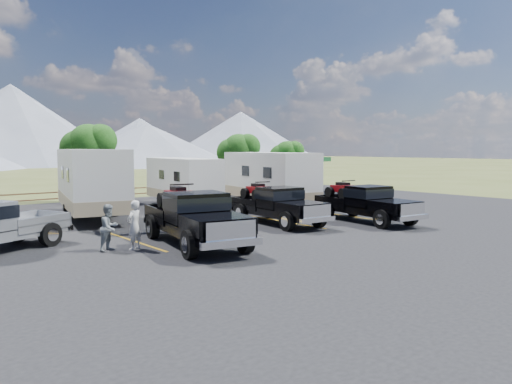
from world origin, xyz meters
TOP-DOWN VIEW (x-y plane):
  - ground at (0.00, 0.00)m, footprint 320.00×320.00m
  - asphalt_lot at (0.00, 3.00)m, footprint 44.00×34.00m
  - stall_lines at (0.00, 4.00)m, footprint 12.12×5.50m
  - tree_ne_a at (8.97, 17.01)m, footprint 3.11×2.92m
  - tree_ne_b at (14.98, 18.01)m, footprint 2.77×2.59m
  - tree_north at (-2.03, 19.02)m, footprint 3.46×3.24m
  - rail_fence at (2.00, 18.50)m, footprint 36.12×0.12m
  - pavilion at (13.00, 17.00)m, footprint 6.20×6.20m
  - rig_left at (-4.55, 1.83)m, footprint 3.35×6.89m
  - rig_center at (1.29, 3.80)m, footprint 2.49×6.03m
  - rig_right at (5.09, 1.58)m, footprint 2.66×6.11m
  - trailer_left at (-4.84, 11.19)m, footprint 4.44×10.20m
  - trailer_center at (1.36, 12.57)m, footprint 3.12×8.64m
  - trailer_right at (5.37, 9.11)m, footprint 3.88×9.64m
  - person_a at (-6.67, 2.39)m, footprint 0.76×0.65m
  - person_b at (-7.45, 2.73)m, footprint 1.00×0.93m

SIDE VIEW (x-z plane):
  - ground at x=0.00m, z-range 0.00..0.00m
  - asphalt_lot at x=0.00m, z-range 0.00..0.04m
  - stall_lines at x=0.00m, z-range 0.04..0.05m
  - rail_fence at x=2.00m, z-range 0.11..1.11m
  - person_b at x=-7.45m, z-range 0.04..1.68m
  - person_a at x=-6.67m, z-range 0.04..1.79m
  - rig_center at x=1.29m, z-range 0.00..1.97m
  - rig_right at x=5.09m, z-range 0.00..1.98m
  - rig_left at x=-4.55m, z-range 0.00..2.20m
  - trailer_center at x=1.36m, z-range 0.11..3.10m
  - trailer_right at x=5.37m, z-range 0.12..3.46m
  - trailer_left at x=-4.84m, z-range 0.12..3.66m
  - pavilion at x=13.00m, z-range 1.18..4.40m
  - tree_ne_b at x=14.98m, z-range 0.99..5.26m
  - tree_ne_a at x=8.97m, z-range 1.10..5.86m
  - tree_north at x=-2.03m, z-range 1.21..6.46m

